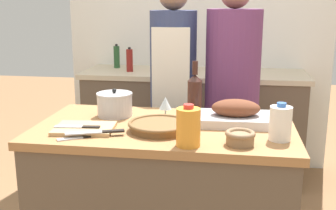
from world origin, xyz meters
TOP-DOWN VIEW (x-y plane):
  - kitchen_island at (0.00, 0.00)m, footprint 1.28×0.71m
  - back_counter at (0.00, 1.52)m, footprint 1.86×0.60m
  - back_wall at (0.00, 1.87)m, footprint 2.36×0.10m
  - roasting_pan at (0.35, 0.09)m, footprint 0.38×0.26m
  - wicker_basket at (-0.01, -0.08)m, footprint 0.30×0.30m
  - cutting_board at (-0.37, -0.13)m, footprint 0.30×0.24m
  - stock_pot at (-0.30, 0.14)m, footprint 0.19×0.19m
  - mixing_bowl at (0.37, -0.23)m, footprint 0.13×0.13m
  - juice_jug at (0.15, -0.28)m, footprint 0.10×0.10m
  - milk_jug at (0.54, -0.14)m, footprint 0.10×0.10m
  - wine_bottle_green at (0.12, 0.28)m, footprint 0.08×0.08m
  - wine_glass_left at (-0.02, 0.12)m, footprint 0.07×0.07m
  - knife_chef at (-0.28, -0.22)m, footprint 0.26×0.12m
  - knife_paring at (-0.35, -0.25)m, footprint 0.17×0.12m
  - knife_bread at (-0.39, -0.15)m, footprint 0.22×0.05m
  - stand_mixer at (-0.15, 1.48)m, footprint 0.18×0.14m
  - condiment_bottle_tall at (-0.54, 1.45)m, footprint 0.05×0.05m
  - condiment_bottle_short at (-0.70, 1.63)m, footprint 0.05×0.05m
  - person_cook_aproned at (-0.07, 0.75)m, footprint 0.31×0.31m
  - person_cook_guest at (0.32, 0.75)m, footprint 0.35×0.35m

SIDE VIEW (x-z plane):
  - kitchen_island at x=0.00m, z-range 0.00..0.90m
  - back_counter at x=0.00m, z-range 0.00..0.92m
  - knife_paring at x=-0.35m, z-range 0.89..0.90m
  - cutting_board at x=-0.37m, z-range 0.90..0.91m
  - person_cook_guest at x=0.32m, z-range 0.08..1.73m
  - person_cook_aproned at x=-0.07m, z-range 0.10..1.73m
  - knife_chef at x=-0.28m, z-range 0.91..0.92m
  - knife_bread at x=-0.39m, z-range 0.91..0.92m
  - wicker_basket at x=-0.01m, z-range 0.90..0.94m
  - mixing_bowl at x=0.37m, z-range 0.90..0.96m
  - roasting_pan at x=0.35m, z-range 0.88..1.01m
  - stock_pot at x=-0.30m, z-range 0.88..1.03m
  - milk_jug at x=0.54m, z-range 0.89..1.06m
  - juice_jug at x=0.15m, z-range 0.89..1.07m
  - wine_glass_left at x=-0.02m, z-range 0.92..1.04m
  - wine_bottle_green at x=0.12m, z-range 0.87..1.15m
  - condiment_bottle_tall at x=-0.54m, z-range 0.91..1.12m
  - condiment_bottle_short at x=-0.70m, z-range 0.91..1.12m
  - stand_mixer at x=-0.15m, z-range 0.89..1.20m
  - back_wall at x=0.00m, z-range 0.00..2.55m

